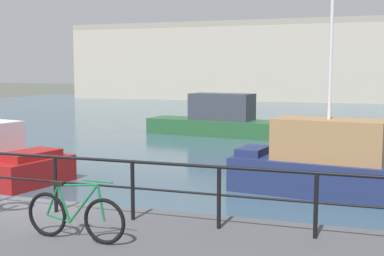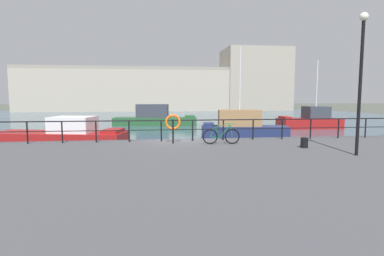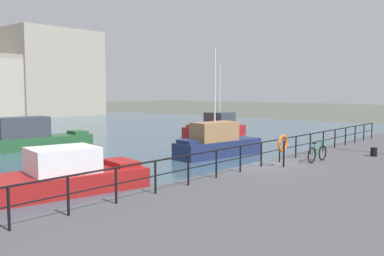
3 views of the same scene
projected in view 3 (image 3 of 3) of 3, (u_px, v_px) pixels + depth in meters
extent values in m
plane|color=#4C5147|center=(256.00, 185.00, 19.47)|extent=(240.00, 240.00, 0.00)
cube|color=gray|center=(50.00, 73.00, 72.87)|extent=(14.89, 11.41, 14.48)
cube|color=maroon|center=(39.00, 185.00, 17.37)|extent=(9.37, 4.54, 0.86)
cube|color=silver|center=(63.00, 160.00, 17.90)|extent=(3.10, 2.65, 1.06)
cube|color=maroon|center=(121.00, 163.00, 19.59)|extent=(1.46, 2.08, 0.24)
cube|color=#23512D|center=(28.00, 143.00, 31.02)|extent=(9.58, 3.47, 0.89)
cube|color=#333842|center=(23.00, 127.00, 30.70)|extent=(3.72, 2.14, 1.50)
cube|color=#23512D|center=(78.00, 132.00, 33.56)|extent=(1.32, 1.70, 0.24)
cube|color=maroon|center=(215.00, 131.00, 39.64)|extent=(6.22, 2.88, 0.99)
cube|color=#333842|center=(220.00, 119.00, 40.06)|extent=(2.27, 2.18, 1.26)
cube|color=maroon|center=(197.00, 127.00, 37.68)|extent=(0.79, 1.92, 0.24)
cylinder|color=silver|center=(220.00, 87.00, 39.80)|extent=(0.10, 0.10, 4.68)
cube|color=navy|center=(219.00, 148.00, 27.89)|extent=(6.66, 2.70, 1.03)
cube|color=#997047|center=(215.00, 131.00, 27.54)|extent=(3.32, 1.85, 1.24)
cube|color=navy|center=(188.00, 142.00, 26.05)|extent=(0.94, 1.38, 0.24)
cylinder|color=silver|center=(215.00, 86.00, 27.28)|extent=(0.10, 0.10, 4.70)
cylinder|color=black|center=(9.00, 209.00, 9.87)|extent=(0.07, 0.07, 1.05)
cylinder|color=black|center=(68.00, 196.00, 11.06)|extent=(0.07, 0.07, 1.05)
cylinder|color=black|center=(116.00, 186.00, 12.25)|extent=(0.07, 0.07, 1.05)
cylinder|color=black|center=(155.00, 177.00, 13.45)|extent=(0.07, 0.07, 1.05)
cylinder|color=black|center=(188.00, 170.00, 14.64)|extent=(0.07, 0.07, 1.05)
cylinder|color=black|center=(216.00, 164.00, 15.83)|extent=(0.07, 0.07, 1.05)
cylinder|color=black|center=(240.00, 159.00, 17.03)|extent=(0.07, 0.07, 1.05)
cylinder|color=black|center=(261.00, 155.00, 18.22)|extent=(0.07, 0.07, 1.05)
cylinder|color=black|center=(280.00, 151.00, 19.42)|extent=(0.07, 0.07, 1.05)
cylinder|color=black|center=(296.00, 147.00, 20.61)|extent=(0.07, 0.07, 1.05)
cylinder|color=black|center=(310.00, 144.00, 21.80)|extent=(0.07, 0.07, 1.05)
cylinder|color=black|center=(323.00, 141.00, 23.00)|extent=(0.07, 0.07, 1.05)
cylinder|color=black|center=(335.00, 139.00, 24.19)|extent=(0.07, 0.07, 1.05)
cylinder|color=black|center=(345.00, 136.00, 25.39)|extent=(0.07, 0.07, 1.05)
cylinder|color=black|center=(355.00, 134.00, 26.58)|extent=(0.07, 0.07, 1.05)
cylinder|color=black|center=(364.00, 133.00, 27.77)|extent=(0.07, 0.07, 1.05)
cylinder|color=black|center=(372.00, 131.00, 28.97)|extent=(0.07, 0.07, 1.05)
cylinder|color=black|center=(271.00, 141.00, 18.77)|extent=(26.94, 0.06, 0.06)
cylinder|color=black|center=(271.00, 151.00, 18.82)|extent=(26.94, 0.04, 0.04)
torus|color=black|center=(323.00, 153.00, 19.88)|extent=(0.72, 0.09, 0.72)
torus|color=black|center=(312.00, 155.00, 19.12)|extent=(0.72, 0.09, 0.72)
cylinder|color=#146638|center=(319.00, 148.00, 19.59)|extent=(0.55, 0.06, 0.66)
cylinder|color=#146638|center=(315.00, 150.00, 19.34)|extent=(0.24, 0.05, 0.58)
cylinder|color=#146638|center=(318.00, 143.00, 19.50)|extent=(0.72, 0.07, 0.11)
cylinder|color=#146638|center=(314.00, 156.00, 19.28)|extent=(0.43, 0.06, 0.12)
cylinder|color=#146638|center=(313.00, 150.00, 19.18)|extent=(0.26, 0.05, 0.51)
cylinder|color=#146638|center=(322.00, 147.00, 19.81)|extent=(0.14, 0.04, 0.57)
cube|color=black|center=(314.00, 143.00, 19.23)|extent=(0.22, 0.10, 0.05)
cylinder|color=#146638|center=(322.00, 140.00, 19.75)|extent=(0.52, 0.05, 0.02)
cylinder|color=black|center=(374.00, 152.00, 21.14)|extent=(0.32, 0.32, 0.44)
cylinder|color=black|center=(284.00, 154.00, 18.12)|extent=(0.08, 0.08, 1.15)
torus|color=orange|center=(283.00, 143.00, 18.12)|extent=(0.75, 0.11, 0.75)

